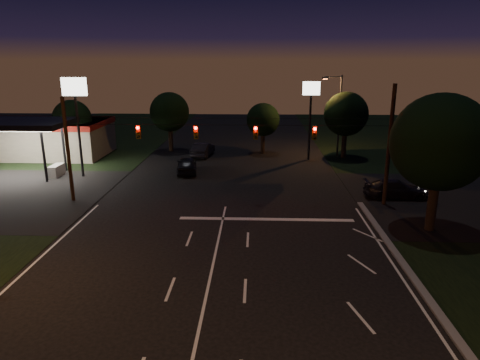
{
  "coord_description": "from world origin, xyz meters",
  "views": [
    {
      "loc": [
        2.27,
        -16.19,
        10.63
      ],
      "look_at": [
        1.22,
        10.79,
        3.0
      ],
      "focal_mm": 32.0,
      "sensor_mm": 36.0,
      "label": 1
    }
  ],
  "objects_px": {
    "tree_right_near": "(439,143)",
    "car_oncoming_a": "(187,165)",
    "utility_pole_right": "(384,204)",
    "car_cross": "(396,189)",
    "car_oncoming_b": "(203,150)"
  },
  "relations": [
    {
      "from": "car_oncoming_b",
      "to": "car_cross",
      "type": "xyz_separation_m",
      "value": [
        17.19,
        -14.54,
        -0.05
      ]
    },
    {
      "from": "tree_right_near",
      "to": "car_oncoming_a",
      "type": "bearing_deg",
      "value": 142.87
    },
    {
      "from": "utility_pole_right",
      "to": "car_cross",
      "type": "relative_size",
      "value": 1.79
    },
    {
      "from": "tree_right_near",
      "to": "car_oncoming_b",
      "type": "bearing_deg",
      "value": 129.5
    },
    {
      "from": "utility_pole_right",
      "to": "car_cross",
      "type": "height_order",
      "value": "utility_pole_right"
    },
    {
      "from": "car_oncoming_b",
      "to": "car_cross",
      "type": "height_order",
      "value": "car_oncoming_b"
    },
    {
      "from": "utility_pole_right",
      "to": "car_cross",
      "type": "bearing_deg",
      "value": 49.75
    },
    {
      "from": "utility_pole_right",
      "to": "tree_right_near",
      "type": "height_order",
      "value": "tree_right_near"
    },
    {
      "from": "utility_pole_right",
      "to": "car_oncoming_a",
      "type": "distance_m",
      "value": 18.68
    },
    {
      "from": "car_cross",
      "to": "utility_pole_right",
      "type": "bearing_deg",
      "value": 139.96
    },
    {
      "from": "car_oncoming_a",
      "to": "car_cross",
      "type": "distance_m",
      "value": 19.23
    },
    {
      "from": "car_oncoming_a",
      "to": "tree_right_near",
      "type": "bearing_deg",
      "value": 134.96
    },
    {
      "from": "utility_pole_right",
      "to": "tree_right_near",
      "type": "xyz_separation_m",
      "value": [
        1.53,
        -4.83,
        5.68
      ]
    },
    {
      "from": "tree_right_near",
      "to": "car_oncoming_a",
      "type": "distance_m",
      "value": 23.09
    },
    {
      "from": "tree_right_near",
      "to": "car_oncoming_a",
      "type": "height_order",
      "value": "tree_right_near"
    }
  ]
}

